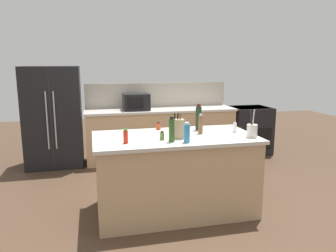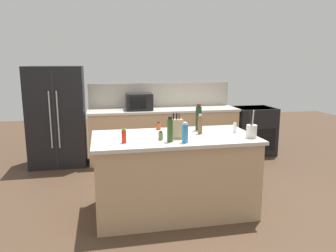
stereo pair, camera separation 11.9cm
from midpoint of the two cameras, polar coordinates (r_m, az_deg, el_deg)
The scene contains 17 objects.
ground_plane at distance 4.16m, azimuth 1.85°, elevation -14.46°, with size 14.00×14.00×0.00m, color #473323.
back_counter_run at distance 6.11m, azimuth -0.18°, elevation -1.38°, with size 2.75×0.66×0.94m.
wall_backsplash at distance 6.30m, azimuth -0.75°, elevation 5.44°, with size 2.71×0.03×0.46m, color #B2A899.
kitchen_island at distance 3.98m, azimuth 1.89°, elevation -8.31°, with size 1.90×1.00×0.94m.
refrigerator at distance 6.01m, azimuth -18.21°, elevation 1.63°, with size 0.94×0.75×1.72m.
range_oven at distance 6.69m, azimuth 15.09°, elevation -0.70°, with size 0.76×0.65×0.92m.
microwave at distance 5.93m, azimuth -4.49°, elevation 4.26°, with size 0.46×0.39×0.30m.
knife_block at distance 3.69m, azimuth 2.38°, elevation -0.46°, with size 0.13×0.11×0.29m.
utensil_crock at distance 3.86m, azimuth 15.21°, elevation -0.81°, with size 0.12×0.12×0.32m.
pepper_grinder at distance 3.95m, azimuth 6.48°, elevation 0.25°, with size 0.05×0.05×0.24m.
hot_sauce_bottle at distance 3.51m, azimuth -6.72°, elevation -1.80°, with size 0.05×0.05×0.16m.
wine_bottle at distance 4.15m, azimuth 6.17°, elevation 1.39°, with size 0.08×0.08×0.33m.
spice_jar_paprika at distance 4.19m, azimuth -0.86°, elevation 0.00°, with size 0.06×0.06×0.10m.
spice_jar_oregano at distance 3.63m, azimuth -0.35°, elevation -1.72°, with size 0.05×0.05×0.10m.
olive_oil_bottle at distance 3.53m, azimuth 1.31°, elevation -0.69°, with size 0.06×0.06×0.28m.
salt_shaker at distance 4.09m, azimuth 12.38°, elevation -0.33°, with size 0.05×0.05×0.13m.
dish_soap_bottle at distance 3.51m, azimuth 3.96°, elevation -1.24°, with size 0.07×0.07×0.22m.
Camera 2 is at (-0.82, -3.66, 1.79)m, focal length 35.00 mm.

